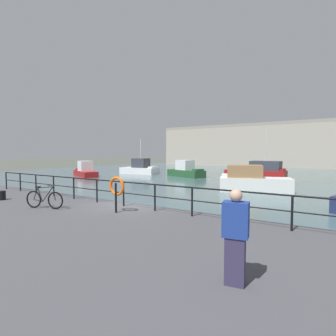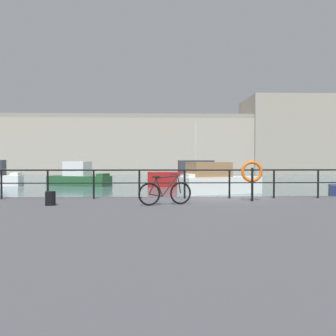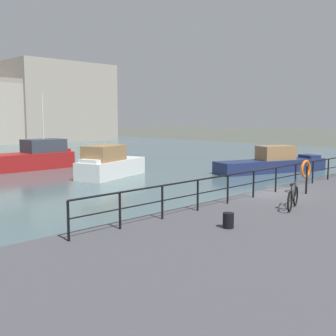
% 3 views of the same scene
% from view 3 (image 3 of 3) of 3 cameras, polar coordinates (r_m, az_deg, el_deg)
% --- Properties ---
extents(ground_plane, '(240.00, 240.00, 0.00)m').
position_cam_3_polar(ground_plane, '(18.61, 12.14, -6.00)').
color(ground_plane, '#4C5147').
extents(moored_red_daysailer, '(6.08, 3.82, 2.22)m').
position_cam_3_polar(moored_red_daysailer, '(28.92, -8.05, 0.54)').
color(moored_red_daysailer, white).
rests_on(moored_red_daysailer, water_basin).
extents(moored_small_launch, '(9.25, 4.89, 1.96)m').
position_cam_3_polar(moored_small_launch, '(32.43, 14.12, 0.67)').
color(moored_small_launch, navy).
rests_on(moored_small_launch, water_basin).
extents(moored_blue_motorboat, '(6.41, 2.54, 5.94)m').
position_cam_3_polar(moored_blue_motorboat, '(34.90, -17.80, 1.44)').
color(moored_blue_motorboat, maroon).
rests_on(moored_blue_motorboat, water_basin).
extents(quay_railing, '(21.64, 0.07, 1.08)m').
position_cam_3_polar(quay_railing, '(18.78, 15.88, -0.65)').
color(quay_railing, black).
rests_on(quay_railing, quay_promenade).
extents(parked_bicycle, '(1.70, 0.62, 0.98)m').
position_cam_3_polar(parked_bicycle, '(14.99, 16.74, -3.93)').
color(parked_bicycle, black).
rests_on(parked_bicycle, quay_promenade).
extents(mooring_bollard, '(0.32, 0.32, 0.44)m').
position_cam_3_polar(mooring_bollard, '(12.08, 8.26, -7.13)').
color(mooring_bollard, black).
rests_on(mooring_bollard, quay_promenade).
extents(life_ring_stand, '(0.75, 0.16, 1.40)m').
position_cam_3_polar(life_ring_stand, '(18.06, 18.35, -0.29)').
color(life_ring_stand, black).
rests_on(life_ring_stand, quay_promenade).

